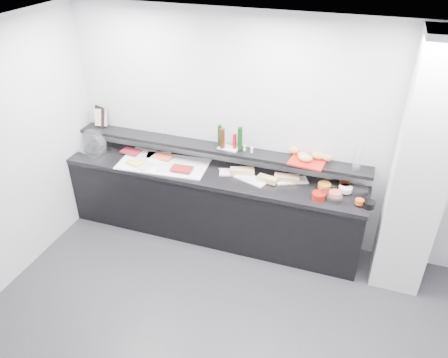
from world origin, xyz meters
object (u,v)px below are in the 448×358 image
(framed_print, at_px, (99,116))
(carafe, at_px, (358,158))
(cloche_base, at_px, (94,151))
(condiment_tray, at_px, (229,148))
(sandwich_plate_mid, at_px, (251,179))
(bread_tray, at_px, (307,162))

(framed_print, relative_size, carafe, 0.87)
(cloche_base, xyz_separation_m, carafe, (3.18, 0.19, 0.38))
(framed_print, height_order, carafe, carafe)
(carafe, bearing_deg, framed_print, 178.32)
(condiment_tray, xyz_separation_m, carafe, (1.45, -0.04, 0.14))
(sandwich_plate_mid, xyz_separation_m, carafe, (1.11, 0.16, 0.39))
(bread_tray, bearing_deg, condiment_tray, -177.31)
(condiment_tray, distance_m, bread_tray, 0.93)
(sandwich_plate_mid, distance_m, framed_print, 2.16)
(cloche_base, distance_m, condiment_tray, 1.76)
(framed_print, xyz_separation_m, condiment_tray, (1.77, -0.06, -0.12))
(sandwich_plate_mid, relative_size, bread_tray, 1.00)
(condiment_tray, bearing_deg, sandwich_plate_mid, -24.16)
(cloche_base, xyz_separation_m, condiment_tray, (1.73, 0.23, 0.24))
(framed_print, bearing_deg, cloche_base, -59.64)
(bread_tray, distance_m, carafe, 0.54)
(sandwich_plate_mid, height_order, carafe, carafe)
(carafe, bearing_deg, sandwich_plate_mid, -171.78)
(bread_tray, relative_size, carafe, 1.28)
(condiment_tray, relative_size, bread_tray, 0.62)
(sandwich_plate_mid, relative_size, framed_print, 1.47)
(cloche_base, relative_size, sandwich_plate_mid, 1.04)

